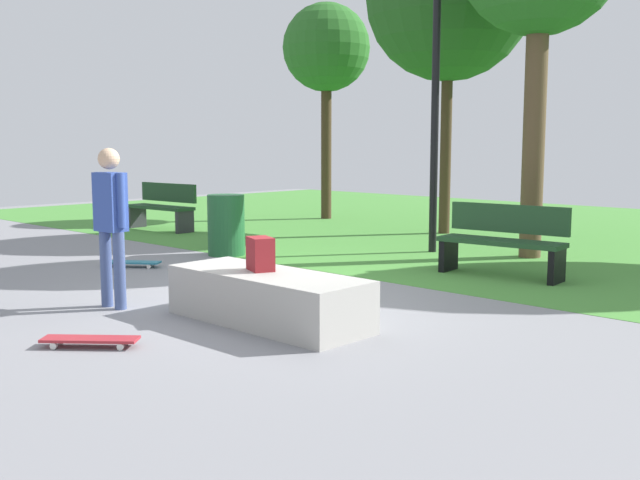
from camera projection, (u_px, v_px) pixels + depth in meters
name	position (u px, v px, depth m)	size (l,w,h in m)	color
ground_plane	(286.00, 298.00, 8.16)	(28.00, 28.00, 0.00)	gray
grass_lawn	(587.00, 235.00, 13.72)	(26.60, 12.52, 0.01)	#478C38
concrete_ledge	(268.00, 298.00, 6.97)	(2.09, 0.77, 0.48)	#A8A59E
backpack_on_ledge	(260.00, 254.00, 7.04)	(0.28, 0.20, 0.32)	maroon
skater_performing_trick	(111.00, 216.00, 7.54)	(0.43, 0.23, 1.64)	#3F5184
skateboard_by_ledge	(90.00, 340.00, 6.17)	(0.74, 0.67, 0.08)	#A5262D
skateboard_spare	(131.00, 262.00, 10.17)	(0.76, 0.64, 0.08)	teal
park_bench_near_path	(163.00, 205.00, 14.50)	(1.63, 0.58, 0.91)	#1E4223
park_bench_far_right	(503.00, 239.00, 9.42)	(1.64, 0.61, 0.91)	#1E4223
tree_tall_oak	(326.00, 50.00, 16.27)	(1.93, 1.93, 4.75)	#42301E
lamp_post	(435.00, 87.00, 11.27)	(0.28, 0.28, 4.17)	black
trash_bin	(226.00, 225.00, 11.22)	(0.56, 0.56, 0.92)	#1E592D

